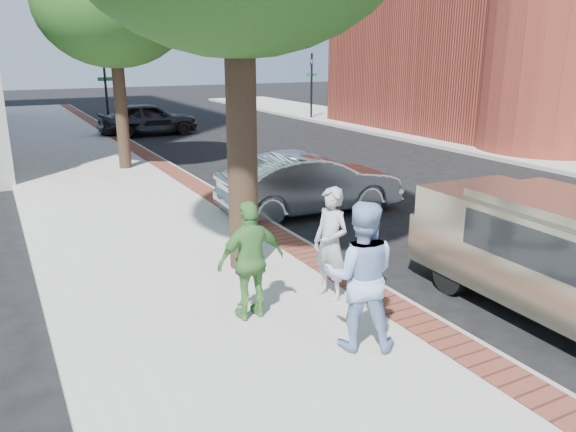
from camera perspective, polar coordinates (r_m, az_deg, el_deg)
ground at (r=8.99m, az=4.11°, el=-9.15°), size 120.00×120.00×0.00m
sidewalk at (r=15.59m, az=-16.55°, el=1.58°), size 5.00×60.00×0.15m
brick_strip at (r=16.12m, az=-8.91°, el=2.83°), size 0.60×60.00×0.01m
curb at (r=16.25m, az=-7.74°, el=2.70°), size 0.10×60.00×0.15m
sidewalk_far at (r=24.30m, az=23.65°, el=6.00°), size 5.00×60.00×0.15m
signal_near at (r=29.37m, az=-18.04°, el=12.41°), size 0.70×0.15×3.80m
signal_far at (r=33.45m, az=2.41°, el=13.55°), size 0.70×0.15×3.80m
tree_far at (r=19.30m, az=-17.42°, el=19.90°), size 4.80×4.80×7.14m
parking_meter at (r=8.74m, az=8.32°, el=-1.55°), size 0.12×0.32×1.47m
person_gray at (r=8.64m, az=4.37°, el=-2.82°), size 0.56×0.72×1.77m
person_officer at (r=7.21m, az=7.36°, el=-6.06°), size 1.20×1.13×1.96m
person_green at (r=7.99m, az=-3.76°, el=-4.54°), size 1.03×0.46×1.74m
sedan_silver at (r=13.85m, az=2.28°, el=3.31°), size 4.61×1.83×1.49m
bg_car at (r=28.08m, az=-14.04°, el=9.56°), size 4.63×1.88×1.58m
van at (r=9.20m, az=26.20°, el=-3.50°), size 2.03×5.04×1.84m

